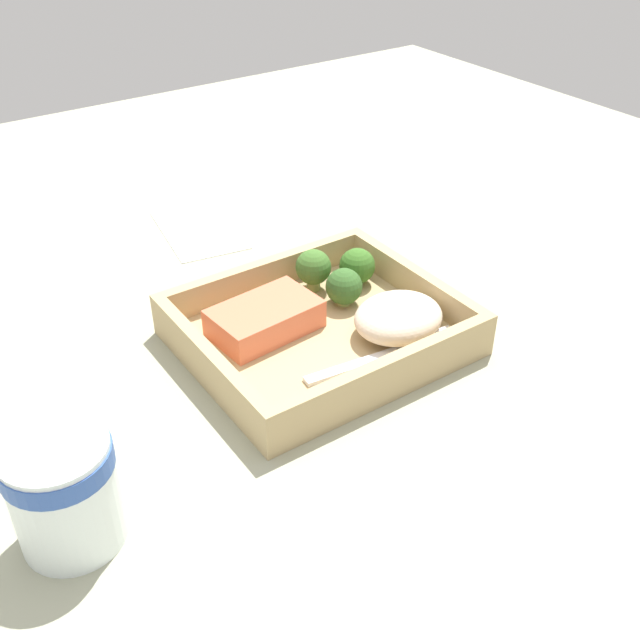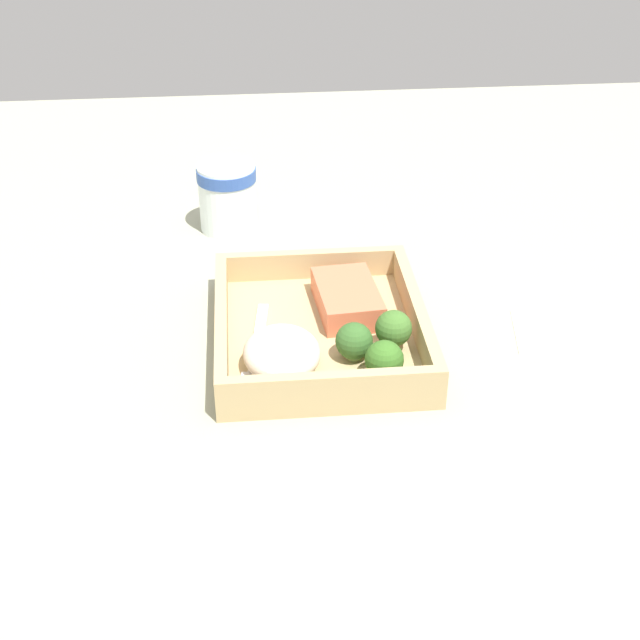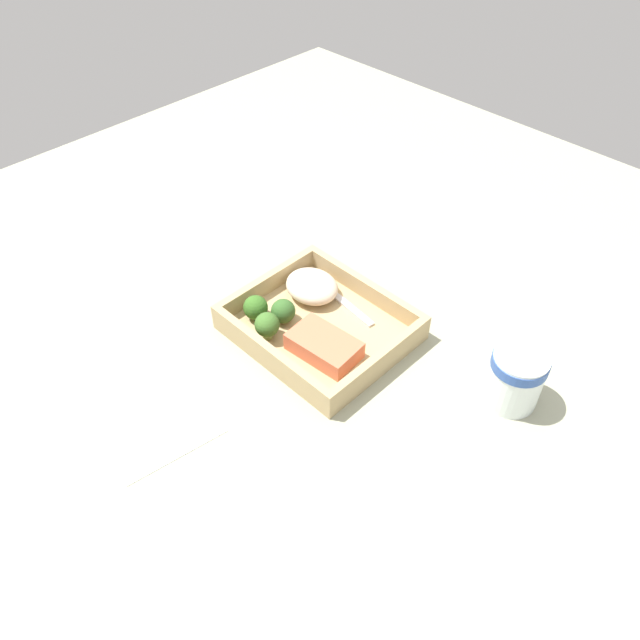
{
  "view_description": "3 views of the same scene",
  "coord_description": "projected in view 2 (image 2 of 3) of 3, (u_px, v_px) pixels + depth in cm",
  "views": [
    {
      "loc": [
        -32.98,
        -47.75,
        42.18
      ],
      "look_at": [
        0.0,
        0.0,
        2.7
      ],
      "focal_mm": 42.0,
      "sensor_mm": 36.0,
      "label": 1
    },
    {
      "loc": [
        76.23,
        -7.02,
        51.7
      ],
      "look_at": [
        0.0,
        0.0,
        2.7
      ],
      "focal_mm": 50.0,
      "sensor_mm": 36.0,
      "label": 2
    },
    {
      "loc": [
        -46.68,
        47.0,
        67.13
      ],
      "look_at": [
        0.0,
        0.0,
        2.7
      ],
      "focal_mm": 35.0,
      "sensor_mm": 36.0,
      "label": 3
    }
  ],
  "objects": [
    {
      "name": "tray_rim",
      "position": [
        320.0,
        319.0,
        0.91
      ],
      "size": [
        24.63,
        21.24,
        3.15
      ],
      "color": "tan",
      "rests_on": "takeout_tray"
    },
    {
      "name": "salmon_fillet",
      "position": [
        347.0,
        299.0,
        0.95
      ],
      "size": [
        10.54,
        7.03,
        2.81
      ],
      "primitive_type": "cube",
      "rotation": [
        0.0,
        0.0,
        0.09
      ],
      "color": "#E06D4B",
      "rests_on": "takeout_tray"
    },
    {
      "name": "takeout_tray",
      "position": [
        320.0,
        337.0,
        0.92
      ],
      "size": [
        24.63,
        21.24,
        1.2
      ],
      "primitive_type": "cube",
      "color": "tan",
      "rests_on": "ground_plane"
    },
    {
      "name": "paper_cup",
      "position": [
        227.0,
        193.0,
        1.12
      ],
      "size": [
        7.44,
        7.44,
        8.59
      ],
      "color": "white",
      "rests_on": "ground_plane"
    },
    {
      "name": "mashed_potatoes",
      "position": [
        282.0,
        353.0,
        0.85
      ],
      "size": [
        8.75,
        7.5,
        3.66
      ],
      "primitive_type": "ellipsoid",
      "color": "beige",
      "rests_on": "takeout_tray"
    },
    {
      "name": "receipt_slip",
      "position": [
        582.0,
        334.0,
        0.93
      ],
      "size": [
        10.63,
        15.23,
        0.24
      ],
      "primitive_type": "cube",
      "rotation": [
        0.0,
        0.0,
        -0.17
      ],
      "color": "white",
      "rests_on": "ground_plane"
    },
    {
      "name": "broccoli_floret_3",
      "position": [
        384.0,
        360.0,
        0.84
      ],
      "size": [
        3.75,
        3.75,
        3.95
      ],
      "color": "#80A760",
      "rests_on": "takeout_tray"
    },
    {
      "name": "ground_plane",
      "position": [
        320.0,
        350.0,
        0.93
      ],
      "size": [
        160.0,
        160.0,
        2.0
      ],
      "primitive_type": "cube",
      "color": "#9B9D83"
    },
    {
      "name": "fork",
      "position": [
        256.0,
        353.0,
        0.88
      ],
      "size": [
        15.88,
        3.5,
        0.44
      ],
      "color": "silver",
      "rests_on": "takeout_tray"
    },
    {
      "name": "broccoli_floret_2",
      "position": [
        393.0,
        329.0,
        0.88
      ],
      "size": [
        3.67,
        3.67,
        4.47
      ],
      "color": "#809D53",
      "rests_on": "takeout_tray"
    },
    {
      "name": "broccoli_floret_1",
      "position": [
        354.0,
        341.0,
        0.87
      ],
      "size": [
        3.69,
        3.69,
        3.87
      ],
      "color": "#86A55F",
      "rests_on": "takeout_tray"
    }
  ]
}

